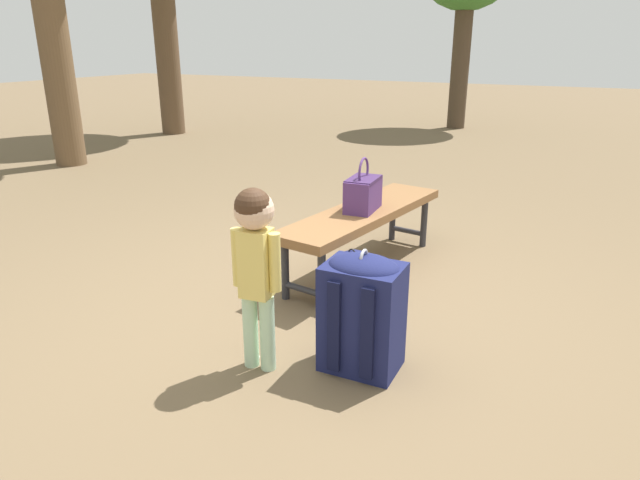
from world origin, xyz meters
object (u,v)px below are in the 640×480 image
at_px(park_bench, 363,217).
at_px(backpack_large, 363,310).
at_px(backpack_small, 351,277).
at_px(handbag, 363,192).
at_px(child_standing, 256,252).

xyz_separation_m(park_bench, backpack_large, (1.19, 0.49, -0.08)).
bearing_deg(backpack_large, backpack_small, -151.85).
relative_size(handbag, backpack_small, 0.99).
bearing_deg(park_bench, backpack_small, 16.08).
height_order(child_standing, backpack_large, child_standing).
bearing_deg(handbag, child_standing, 1.59).
bearing_deg(handbag, backpack_small, 16.43).
relative_size(child_standing, backpack_small, 2.49).
bearing_deg(child_standing, backpack_small, 171.80).
height_order(handbag, backpack_large, handbag).
distance_m(handbag, child_standing, 1.40).
height_order(backpack_large, backpack_small, backpack_large).
bearing_deg(handbag, park_bench, -172.55).
bearing_deg(handbag, backpack_large, 22.88).
relative_size(park_bench, child_standing, 1.77).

